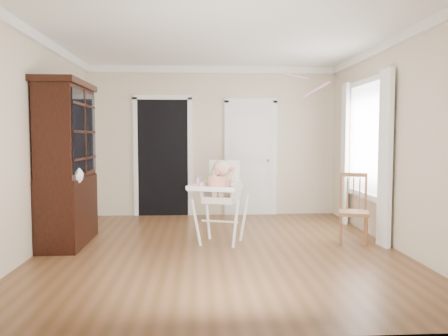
{
  "coord_description": "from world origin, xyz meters",
  "views": [
    {
      "loc": [
        -0.26,
        -5.47,
        1.42
      ],
      "look_at": [
        0.07,
        0.2,
        1.02
      ],
      "focal_mm": 35.0,
      "sensor_mm": 36.0,
      "label": 1
    }
  ],
  "objects": [
    {
      "name": "window_right",
      "position": [
        2.18,
        0.8,
        1.29
      ],
      "size": [
        0.13,
        1.84,
        2.3
      ],
      "color": "white",
      "rests_on": "wall_right"
    },
    {
      "name": "cake",
      "position": [
        -0.03,
        0.02,
        0.85
      ],
      "size": [
        0.3,
        0.3,
        0.14
      ],
      "color": "silver",
      "rests_on": "high_chair"
    },
    {
      "name": "high_chair",
      "position": [
        0.04,
        0.3,
        0.7
      ],
      "size": [
        0.86,
        0.96,
        1.13
      ],
      "rotation": [
        0.0,
        0.0,
        -0.33
      ],
      "color": "white",
      "rests_on": "floor"
    },
    {
      "name": "streamer",
      "position": [
        1.03,
        0.36,
        2.24
      ],
      "size": [
        0.3,
        0.42,
        0.15
      ],
      "primitive_type": null,
      "rotation": [
        0.26,
        0.0,
        0.6
      ],
      "color": "pink",
      "rests_on": "ceiling"
    },
    {
      "name": "sippy_cup",
      "position": [
        -0.27,
        0.27,
        0.85
      ],
      "size": [
        0.07,
        0.07,
        0.16
      ],
      "rotation": [
        0.0,
        0.0,
        -0.33
      ],
      "color": "pink",
      "rests_on": "high_chair"
    },
    {
      "name": "wall_left",
      "position": [
        -2.25,
        0.0,
        1.35
      ],
      "size": [
        0.0,
        5.0,
        5.0
      ],
      "primitive_type": "plane",
      "rotation": [
        1.57,
        0.0,
        1.57
      ],
      "color": "beige",
      "rests_on": "floor"
    },
    {
      "name": "doorway",
      "position": [
        -0.9,
        2.48,
        1.11
      ],
      "size": [
        1.06,
        0.05,
        2.22
      ],
      "color": "black",
      "rests_on": "wall_back"
    },
    {
      "name": "crown_molding",
      "position": [
        0.0,
        0.0,
        2.64
      ],
      "size": [
        4.5,
        5.0,
        0.12
      ],
      "primitive_type": null,
      "color": "white",
      "rests_on": "ceiling"
    },
    {
      "name": "floor",
      "position": [
        0.0,
        0.0,
        0.0
      ],
      "size": [
        5.0,
        5.0,
        0.0
      ],
      "primitive_type": "plane",
      "color": "brown",
      "rests_on": "ground"
    },
    {
      "name": "closet_door",
      "position": [
        0.7,
        2.48,
        1.02
      ],
      "size": [
        0.96,
        0.09,
        2.13
      ],
      "color": "white",
      "rests_on": "wall_back"
    },
    {
      "name": "ceiling",
      "position": [
        0.0,
        0.0,
        2.7
      ],
      "size": [
        5.0,
        5.0,
        0.0
      ],
      "primitive_type": "plane",
      "rotation": [
        3.14,
        0.0,
        0.0
      ],
      "color": "white",
      "rests_on": "wall_back"
    },
    {
      "name": "china_cabinet",
      "position": [
        -1.99,
        0.38,
        1.08
      ],
      "size": [
        0.57,
        1.27,
        2.15
      ],
      "color": "black",
      "rests_on": "floor"
    },
    {
      "name": "dining_chair",
      "position": [
        1.83,
        0.24,
        0.44
      ],
      "size": [
        0.48,
        0.48,
        0.94
      ],
      "rotation": [
        0.0,
        0.0,
        -0.32
      ],
      "color": "brown",
      "rests_on": "floor"
    },
    {
      "name": "wall_back",
      "position": [
        0.0,
        2.5,
        1.35
      ],
      "size": [
        4.5,
        0.0,
        4.5
      ],
      "primitive_type": "plane",
      "rotation": [
        1.57,
        0.0,
        0.0
      ],
      "color": "beige",
      "rests_on": "floor"
    },
    {
      "name": "baby",
      "position": [
        0.05,
        0.32,
        0.86
      ],
      "size": [
        0.31,
        0.31,
        0.5
      ],
      "rotation": [
        0.0,
        0.0,
        -0.33
      ],
      "color": "beige",
      "rests_on": "high_chair"
    },
    {
      "name": "wall_right",
      "position": [
        2.25,
        0.0,
        1.35
      ],
      "size": [
        0.0,
        5.0,
        5.0
      ],
      "primitive_type": "plane",
      "rotation": [
        1.57,
        0.0,
        -1.57
      ],
      "color": "beige",
      "rests_on": "floor"
    }
  ]
}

